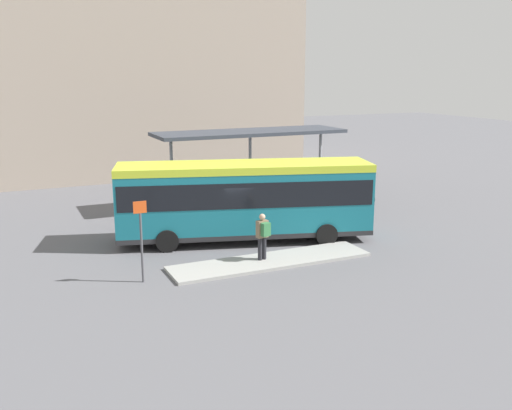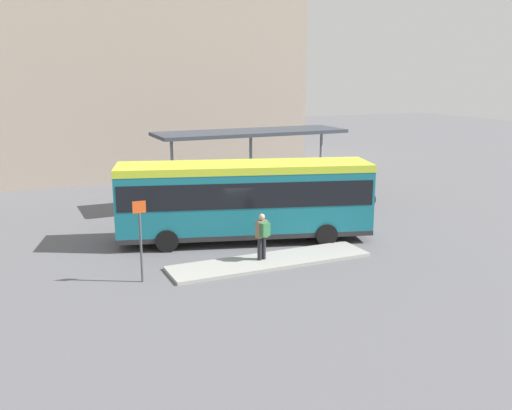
{
  "view_description": "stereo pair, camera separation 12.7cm",
  "coord_description": "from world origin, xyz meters",
  "views": [
    {
      "loc": [
        -9.17,
        -21.23,
        6.91
      ],
      "look_at": [
        0.52,
        0.0,
        1.48
      ],
      "focal_mm": 40.0,
      "sensor_mm": 36.0,
      "label": 1
    },
    {
      "loc": [
        -9.06,
        -21.28,
        6.91
      ],
      "look_at": [
        0.52,
        0.0,
        1.48
      ],
      "focal_mm": 40.0,
      "sensor_mm": 36.0,
      "label": 2
    }
  ],
  "objects": [
    {
      "name": "pedestrian_waiting",
      "position": [
        -0.56,
        -2.98,
        1.12
      ],
      "size": [
        0.47,
        0.51,
        1.75
      ],
      "rotation": [
        0.0,
        0.0,
        1.77
      ],
      "color": "#232328",
      "rests_on": "curb_island"
    },
    {
      "name": "curb_island",
      "position": [
        -0.28,
        -3.08,
        0.06
      ],
      "size": [
        7.7,
        1.8,
        0.12
      ],
      "color": "#9E9E99",
      "rests_on": "ground_plane"
    },
    {
      "name": "station_building",
      "position": [
        -0.69,
        20.69,
        7.44
      ],
      "size": [
        23.83,
        11.23,
        14.88
      ],
      "color": "gray",
      "rests_on": "ground_plane"
    },
    {
      "name": "platform_sign",
      "position": [
        -5.09,
        -3.1,
        1.56
      ],
      "size": [
        0.44,
        0.08,
        2.8
      ],
      "color": "#4C4C51",
      "rests_on": "ground_plane"
    },
    {
      "name": "bicycle_black",
      "position": [
        8.49,
        4.48,
        0.38
      ],
      "size": [
        0.48,
        1.76,
        0.76
      ],
      "rotation": [
        0.0,
        0.0,
        -1.61
      ],
      "color": "black",
      "rests_on": "ground_plane"
    },
    {
      "name": "station_shelter",
      "position": [
        2.94,
        6.04,
        3.76
      ],
      "size": [
        10.08,
        3.01,
        3.95
      ],
      "color": "#383D47",
      "rests_on": "ground_plane"
    },
    {
      "name": "ground_plane",
      "position": [
        0.0,
        0.0,
        0.0
      ],
      "size": [
        120.0,
        120.0,
        0.0
      ],
      "primitive_type": "plane",
      "color": "#5B5B60"
    },
    {
      "name": "city_bus",
      "position": [
        0.01,
        -0.0,
        1.91
      ],
      "size": [
        10.68,
        5.28,
        3.28
      ],
      "rotation": [
        0.0,
        0.0,
        -0.29
      ],
      "color": "#197284",
      "rests_on": "ground_plane"
    },
    {
      "name": "bicycle_white",
      "position": [
        8.65,
        3.71,
        0.38
      ],
      "size": [
        0.48,
        1.75,
        0.75
      ],
      "rotation": [
        0.0,
        0.0,
        -1.49
      ],
      "color": "black",
      "rests_on": "ground_plane"
    },
    {
      "name": "potted_planter_near_shelter",
      "position": [
        6.18,
        3.65,
        0.63
      ],
      "size": [
        0.84,
        0.84,
        1.22
      ],
      "color": "slate",
      "rests_on": "ground_plane"
    }
  ]
}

